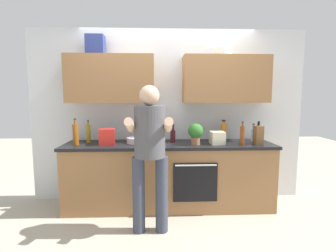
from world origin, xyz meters
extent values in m
plane|color=#B2A893|center=(0.00, 0.00, 0.00)|extent=(12.00, 12.00, 0.00)
cube|color=silver|center=(0.00, 0.36, 1.25)|extent=(4.00, 0.06, 2.50)
cube|color=olive|center=(-0.80, 0.17, 1.77)|extent=(1.20, 0.32, 0.65)
cube|color=olive|center=(0.80, 0.17, 1.77)|extent=(1.20, 0.32, 0.65)
cylinder|color=silver|center=(0.73, 0.17, 2.15)|extent=(0.28, 0.28, 0.10)
cube|color=navy|center=(-0.99, 0.17, 2.23)|extent=(0.24, 0.20, 0.26)
cube|color=olive|center=(0.00, 0.00, 0.43)|extent=(2.80, 0.60, 0.86)
cube|color=black|center=(0.00, 0.00, 0.88)|extent=(2.84, 0.64, 0.04)
cube|color=black|center=(0.32, -0.31, 0.45)|extent=(0.56, 0.02, 0.50)
cylinder|color=silver|center=(0.32, -0.33, 0.68)|extent=(0.52, 0.02, 0.02)
cylinder|color=#383D4C|center=(-0.37, -0.65, 0.44)|extent=(0.14, 0.14, 0.87)
cylinder|color=#383D4C|center=(-0.11, -0.65, 0.44)|extent=(0.14, 0.14, 0.87)
cylinder|color=#4C4C51|center=(-0.24, -0.65, 1.16)|extent=(0.34, 0.34, 0.57)
sphere|color=#D8AD8C|center=(-0.24, -0.65, 1.55)|extent=(0.22, 0.22, 0.22)
cylinder|color=#D8AD8C|center=(-0.44, -0.77, 1.24)|extent=(0.09, 0.31, 0.19)
cylinder|color=#D8AD8C|center=(-0.04, -0.77, 1.24)|extent=(0.09, 0.31, 0.19)
cylinder|color=orange|center=(0.79, 0.16, 1.02)|extent=(0.08, 0.08, 0.25)
cylinder|color=orange|center=(0.79, 0.16, 1.16)|extent=(0.04, 0.04, 0.03)
cylinder|color=black|center=(0.79, 0.16, 1.19)|extent=(0.05, 0.05, 0.02)
cylinder|color=silver|center=(1.21, 0.11, 0.98)|extent=(0.06, 0.06, 0.17)
cylinder|color=silver|center=(1.21, 0.11, 1.10)|extent=(0.03, 0.03, 0.07)
cylinder|color=black|center=(1.21, 0.11, 1.15)|extent=(0.04, 0.04, 0.02)
cylinder|color=#8C4C14|center=(-1.24, -0.06, 1.03)|extent=(0.08, 0.08, 0.27)
cylinder|color=#8C4C14|center=(-1.24, -0.06, 1.20)|extent=(0.03, 0.03, 0.07)
cylinder|color=black|center=(-1.24, -0.06, 1.24)|extent=(0.03, 0.03, 0.01)
cylinder|color=#471419|center=(0.05, 0.07, 0.98)|extent=(0.07, 0.07, 0.17)
cylinder|color=#471419|center=(0.05, 0.07, 1.10)|extent=(0.04, 0.04, 0.07)
cylinder|color=black|center=(0.05, 0.07, 1.15)|extent=(0.04, 0.04, 0.02)
cylinder|color=brown|center=(0.95, -0.17, 1.02)|extent=(0.06, 0.06, 0.25)
cylinder|color=brown|center=(0.95, -0.17, 1.18)|extent=(0.02, 0.02, 0.05)
cylinder|color=black|center=(0.95, -0.17, 1.21)|extent=(0.03, 0.03, 0.01)
cylinder|color=olive|center=(-1.11, 0.10, 1.02)|extent=(0.06, 0.06, 0.24)
cylinder|color=olive|center=(-1.11, 0.10, 1.17)|extent=(0.02, 0.02, 0.06)
cylinder|color=black|center=(-1.11, 0.10, 1.20)|extent=(0.03, 0.03, 0.01)
cylinder|color=white|center=(-0.13, 0.04, 0.95)|extent=(0.07, 0.07, 0.10)
cylinder|color=silver|center=(-0.45, 0.04, 0.94)|extent=(0.26, 0.26, 0.08)
cube|color=brown|center=(1.19, -0.11, 1.02)|extent=(0.10, 0.14, 0.25)
cylinder|color=black|center=(1.17, -0.13, 1.18)|extent=(0.02, 0.02, 0.06)
cylinder|color=black|center=(1.20, -0.09, 1.18)|extent=(0.02, 0.02, 0.06)
cylinder|color=#9E6647|center=(0.34, -0.10, 0.95)|extent=(0.12, 0.12, 0.10)
sphere|color=#2D6B28|center=(0.34, -0.10, 1.08)|extent=(0.20, 0.20, 0.20)
cube|color=red|center=(-0.83, -0.06, 1.01)|extent=(0.22, 0.19, 0.21)
cube|color=beige|center=(0.64, -0.08, 0.98)|extent=(0.19, 0.19, 0.17)
camera|label=1|loc=(-0.16, -3.42, 1.54)|focal=27.25mm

